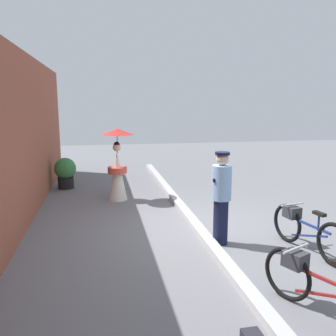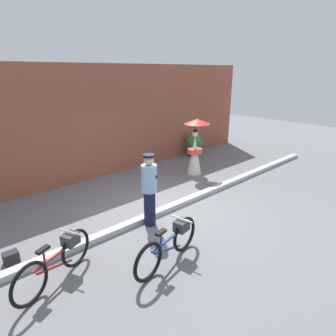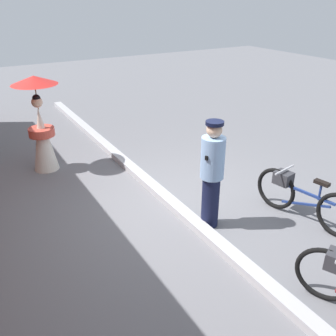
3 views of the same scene
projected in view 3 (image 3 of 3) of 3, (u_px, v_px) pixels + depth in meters
The scene contains 5 objects.
ground_plane at pixel (173, 207), 6.04m from camera, with size 30.00×30.00×0.00m, color slate.
sidewalk_curb at pixel (173, 204), 6.02m from camera, with size 14.00×0.20×0.12m, color #B2B2B7.
bicycle_near_officer at pixel (302, 197), 5.57m from camera, with size 1.73×0.51×0.76m.
person_officer at pixel (212, 173), 5.23m from camera, with size 0.34×0.36×1.65m.
person_with_parasol at pixel (40, 123), 6.98m from camera, with size 0.85×0.85×1.84m.
Camera 3 is at (-4.41, 2.69, 3.20)m, focal length 39.19 mm.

